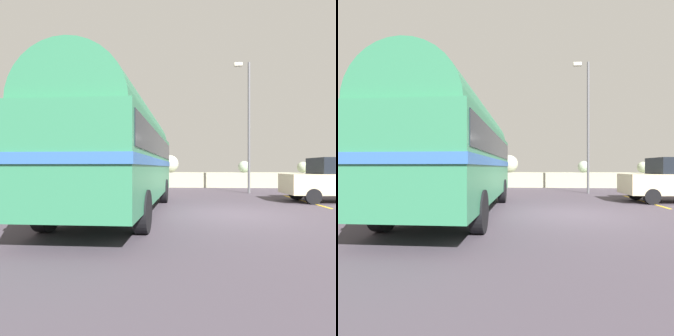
# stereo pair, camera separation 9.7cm
# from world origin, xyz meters

# --- Properties ---
(ground) EXTENTS (32.00, 26.00, 0.02)m
(ground) POSITION_xyz_m (0.00, 0.00, 0.01)
(ground) COLOR #423A45
(breakwater) EXTENTS (31.36, 2.05, 2.41)m
(breakwater) POSITION_xyz_m (-0.34, 11.81, 0.66)
(breakwater) COLOR #A5A78C
(breakwater) RESTS_ON ground
(vintage_coach) EXTENTS (2.58, 8.63, 3.70)m
(vintage_coach) POSITION_xyz_m (-3.50, 0.07, 2.05)
(vintage_coach) COLOR black
(vintage_coach) RESTS_ON ground
(lamp_post) EXTENTS (0.89, 0.24, 7.40)m
(lamp_post) POSITION_xyz_m (2.06, 6.94, 4.12)
(lamp_post) COLOR #5B5B60
(lamp_post) RESTS_ON ground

